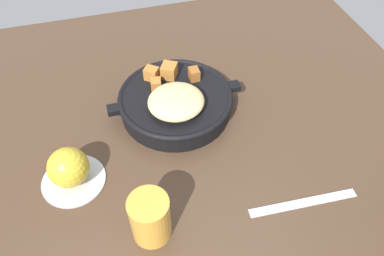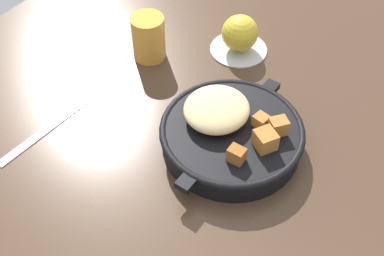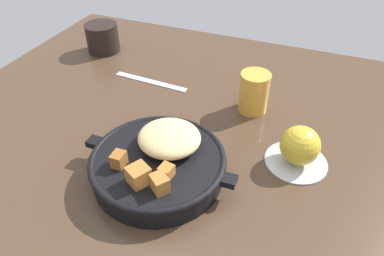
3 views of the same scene
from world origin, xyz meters
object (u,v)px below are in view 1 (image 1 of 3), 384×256
Objects in this scene: butter_knife at (303,203)px; cast_iron_skillet at (176,101)px; red_apple at (68,167)px; juice_glass_amber at (150,218)px.

cast_iron_skillet is at bearing -56.81° from butter_knife.
red_apple is 41.22cm from butter_knife.
juice_glass_amber is (10.39, 25.46, 1.36)cm from cast_iron_skillet.
red_apple is (22.13, 12.00, 1.11)cm from cast_iron_skillet.
cast_iron_skillet is 1.44× the size of butter_knife.
juice_glass_amber is (-11.74, 13.46, 0.26)cm from red_apple.
red_apple is at bearing 28.47° from cast_iron_skillet.
cast_iron_skillet is at bearing -151.53° from red_apple.
cast_iron_skillet is at bearing -112.20° from juice_glass_amber.
red_apple is 17.86cm from juice_glass_amber.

